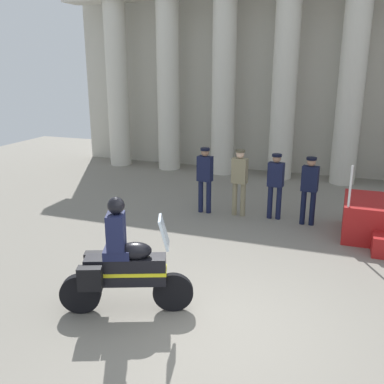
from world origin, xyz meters
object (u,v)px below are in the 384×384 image
(officer_in_row_0, at_px, (205,175))
(officer_in_row_1, at_px, (239,177))
(officer_in_row_2, at_px, (276,181))
(motorcycle_with_rider, at_px, (121,265))
(officer_in_row_3, at_px, (309,186))

(officer_in_row_0, relative_size, officer_in_row_1, 1.00)
(officer_in_row_2, bearing_deg, officer_in_row_0, 11.52)
(motorcycle_with_rider, bearing_deg, officer_in_row_0, 71.58)
(officer_in_row_0, bearing_deg, officer_in_row_1, -168.41)
(officer_in_row_0, xyz_separation_m, officer_in_row_1, (0.90, 0.08, 0.00))
(officer_in_row_0, relative_size, officer_in_row_2, 1.04)
(officer_in_row_2, height_order, motorcycle_with_rider, motorcycle_with_rider)
(officer_in_row_2, bearing_deg, officer_in_row_3, 176.13)
(officer_in_row_0, height_order, motorcycle_with_rider, motorcycle_with_rider)
(officer_in_row_2, distance_m, motorcycle_with_rider, 5.35)
(officer_in_row_0, bearing_deg, officer_in_row_3, -173.39)
(officer_in_row_0, relative_size, officer_in_row_3, 1.03)
(motorcycle_with_rider, bearing_deg, officer_in_row_2, 51.82)
(officer_in_row_2, distance_m, officer_in_row_3, 0.85)
(officer_in_row_1, distance_m, officer_in_row_3, 1.74)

